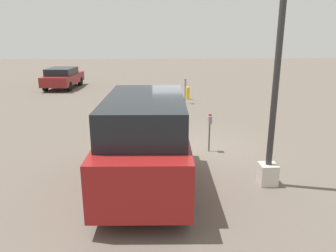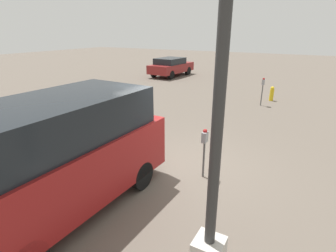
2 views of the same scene
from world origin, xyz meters
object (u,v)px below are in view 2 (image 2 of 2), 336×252
(parking_meter_near, at_px, (205,142))
(parked_van, at_px, (60,153))
(fire_hydrant, at_px, (272,94))
(lamp_post, at_px, (216,143))
(car_distant, at_px, (171,66))
(parking_meter_far, at_px, (263,85))

(parking_meter_near, bearing_deg, parked_van, -41.41)
(parking_meter_near, bearing_deg, fire_hydrant, 176.35)
(lamp_post, distance_m, car_distant, 18.28)
(lamp_post, bearing_deg, fire_hydrant, -175.56)
(parked_van, bearing_deg, parking_meter_near, 142.89)
(parking_meter_far, bearing_deg, car_distant, -126.86)
(parking_meter_far, height_order, lamp_post, lamp_post)
(parking_meter_far, height_order, parked_van, parked_van)
(fire_hydrant, bearing_deg, car_distant, -117.35)
(parking_meter_far, relative_size, lamp_post, 0.21)
(lamp_post, bearing_deg, car_distant, -149.48)
(parking_meter_near, xyz_separation_m, car_distant, (-13.20, -8.15, -0.18))
(car_distant, distance_m, fire_hydrant, 9.44)
(parking_meter_near, relative_size, fire_hydrant, 1.71)
(parked_van, bearing_deg, car_distant, -156.60)
(parking_meter_near, xyz_separation_m, fire_hydrant, (-8.86, 0.22, -0.58))
(lamp_post, height_order, car_distant, lamp_post)
(fire_hydrant, bearing_deg, parking_meter_near, -1.44)
(parking_meter_near, bearing_deg, car_distant, -150.50)
(lamp_post, relative_size, parked_van, 1.42)
(parked_van, bearing_deg, lamp_post, 91.77)
(lamp_post, bearing_deg, parked_van, -90.31)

